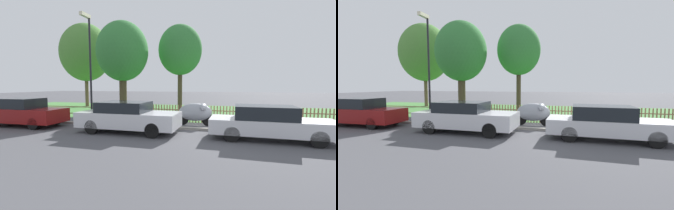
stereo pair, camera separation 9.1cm
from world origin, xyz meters
The scene contains 12 objects.
ground_plane centered at (0.00, 0.00, 0.00)m, with size 120.00×120.00×0.00m, color #4C4C51.
kerb_stone centered at (0.00, 0.10, 0.06)m, with size 43.90×0.20×0.12m, color #9E998E.
grass_strip centered at (0.00, 7.60, 0.01)m, with size 43.90×10.88×0.01m, color #477F3D.
park_fence centered at (0.00, 2.17, 0.49)m, with size 43.90×0.05×0.99m.
parked_car_silver_hatchback centered at (-11.16, -1.11, 0.72)m, with size 4.28×1.72×1.44m.
parked_car_black_saloon centered at (-5.20, -1.13, 0.71)m, with size 4.51×1.88×1.37m.
parked_car_navy_estate centered at (0.68, -1.04, 0.67)m, with size 4.63×1.85×1.33m.
covered_motorcycle centered at (-2.47, 1.34, 0.71)m, with size 1.94×0.91×1.17m.
tree_nearest_kerb centered at (-14.55, 9.26, 5.31)m, with size 4.87×4.87×8.12m.
tree_behind_motorcycle centered at (-8.82, 5.71, 4.68)m, with size 3.98×3.98×7.01m.
tree_mid_park centered at (-4.79, 8.12, 4.98)m, with size 3.59×3.59×7.08m.
street_lamp centered at (-8.31, 0.62, 3.71)m, with size 0.20×0.79×5.92m.
Camera 1 is at (-0.87, -10.35, 2.12)m, focal length 24.00 mm.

